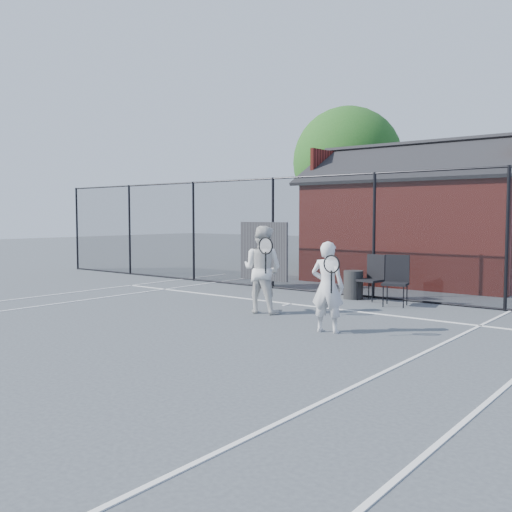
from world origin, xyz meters
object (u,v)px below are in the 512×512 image
Objects in this scene: clubhouse at (420,228)px; chair_right at (395,281)px; player_front at (328,287)px; player_back at (262,269)px; waste_bin at (353,285)px; chair_left at (371,278)px.

chair_right is at bearing -73.37° from clubhouse.
player_back is at bearing 156.76° from player_front.
player_front is at bearing -67.42° from waste_bin.
player_front is at bearing -77.90° from clubhouse.
chair_left is (-1.12, 3.77, -0.25)m from player_front.
clubhouse is at bearing 108.62° from chair_left.
waste_bin is at bearing 147.30° from chair_right.
clubhouse is 4.58m from chair_left.
clubhouse is 5.15m from chair_right.
waste_bin is at bearing 80.03° from player_back.
chair_left is at bearing 138.27° from chair_right.
clubhouse reaches higher than waste_bin.
waste_bin is (0.18, -4.40, -1.27)m from clubhouse.
chair_left is (0.63, -4.40, -1.09)m from clubhouse.
clubhouse is 4.22× the size of player_front.
player_back is 2.63× the size of waste_bin.
player_front is 4.11m from waste_bin.
chair_right reaches higher than chair_left.
clubhouse is at bearing 92.38° from waste_bin.
player_front is 2.26m from player_back.
player_front is (1.75, -8.17, -0.83)m from clubhouse.
clubhouse is 3.68× the size of player_back.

